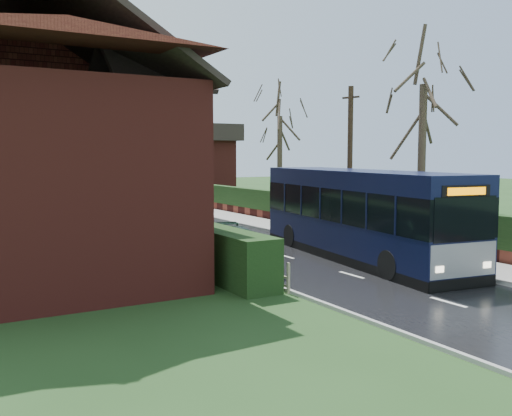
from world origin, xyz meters
TOP-DOWN VIEW (x-y plane):
  - ground at (0.00, 0.00)m, footprint 140.00×140.00m
  - road at (0.00, 10.00)m, footprint 6.00×100.00m
  - pavement at (4.25, 10.00)m, footprint 2.50×100.00m
  - kerb_right at (3.05, 10.00)m, footprint 0.12×100.00m
  - kerb_left at (-3.05, 10.00)m, footprint 0.12×100.00m
  - front_hedge at (-3.90, 5.00)m, footprint 1.20×16.00m
  - picket_fence at (-3.15, 5.00)m, footprint 0.10×16.00m
  - right_wall_hedge at (5.80, 10.00)m, footprint 0.60×50.00m
  - brick_house at (-8.73, 4.78)m, footprint 9.30×14.60m
  - bus at (2.19, 0.19)m, footprint 3.98×11.32m
  - car_silver at (-2.80, 1.00)m, footprint 2.78×4.60m
  - car_green at (-2.90, 0.74)m, footprint 2.86×5.21m
  - car_distant at (2.00, 41.26)m, footprint 1.98×4.07m
  - bus_stop_sign at (3.20, 3.15)m, footprint 0.23×0.40m
  - telegraph_pole at (4.80, 4.00)m, footprint 0.31×0.89m
  - tree_right_near at (6.00, 0.81)m, footprint 4.53×4.53m
  - tree_right_far at (9.00, 16.51)m, footprint 4.83×4.83m

SIDE VIEW (x-z plane):
  - ground at x=0.00m, z-range 0.00..0.00m
  - road at x=0.00m, z-range 0.00..0.02m
  - kerb_left at x=-3.05m, z-range 0.00..0.10m
  - pavement at x=4.25m, z-range 0.00..0.14m
  - kerb_right at x=3.05m, z-range 0.00..0.14m
  - picket_fence at x=-3.15m, z-range 0.00..0.90m
  - car_distant at x=2.00m, z-range 0.00..1.29m
  - car_green at x=-2.90m, z-range 0.00..1.43m
  - car_silver at x=-2.80m, z-range 0.00..1.47m
  - front_hedge at x=-3.90m, z-range 0.00..1.60m
  - right_wall_hedge at x=5.80m, z-range 0.12..1.92m
  - bus at x=2.19m, z-range -0.01..3.35m
  - bus_stop_sign at x=3.20m, z-range 0.44..3.19m
  - telegraph_pole at x=4.80m, z-range 0.04..7.06m
  - brick_house at x=-8.73m, z-range -0.77..9.53m
  - tree_right_far at x=9.00m, z-range 2.31..11.64m
  - tree_right_near at x=6.00m, z-range 2.42..12.20m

